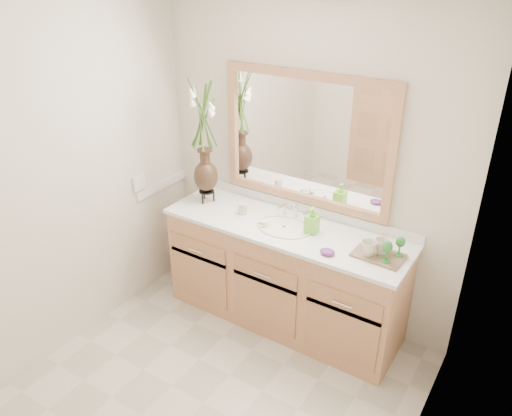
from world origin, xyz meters
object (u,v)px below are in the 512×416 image
Objects in this scene: flower_vase at (203,127)px; soap_bottle at (312,221)px; tumbler at (243,208)px; tray at (378,255)px.

flower_vase reaches higher than soap_bottle.
soap_bottle is (0.92, 0.01, -0.53)m from flower_vase.
flower_vase is 0.67m from tumbler.
flower_vase is 1.56m from tray.
tray is (1.44, -0.04, -0.61)m from flower_vase.
soap_bottle is 0.54× the size of tray.
tray is (1.08, -0.02, -0.03)m from tumbler.
flower_vase is at bearing -179.19° from tray.
flower_vase is at bearing -179.51° from soap_bottle.
tumbler is 0.57m from soap_bottle.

